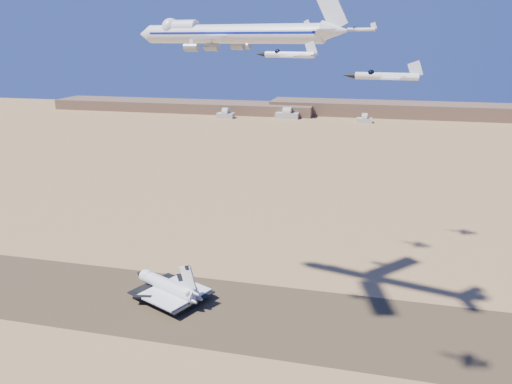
% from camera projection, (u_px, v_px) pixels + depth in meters
% --- Properties ---
extents(ground, '(1200.00, 1200.00, 0.00)m').
position_uv_depth(ground, '(219.00, 311.00, 193.36)').
color(ground, '#A37E48').
rests_on(ground, ground).
extents(runway, '(600.00, 50.00, 0.06)m').
position_uv_depth(runway, '(219.00, 311.00, 193.35)').
color(runway, '#4A3D25').
rests_on(runway, ground).
extents(ridgeline, '(960.00, 90.00, 18.00)m').
position_uv_depth(ridgeline, '(385.00, 111.00, 666.19)').
color(ridgeline, brown).
rests_on(ridgeline, ground).
extents(hangars, '(200.50, 29.50, 30.00)m').
position_uv_depth(hangars, '(283.00, 115.00, 650.61)').
color(hangars, beige).
rests_on(hangars, ground).
extents(shuttle, '(37.14, 31.65, 18.09)m').
position_uv_depth(shuttle, '(168.00, 287.00, 202.00)').
color(shuttle, white).
rests_on(shuttle, runway).
extents(carrier_747, '(80.05, 60.29, 19.92)m').
position_uv_depth(carrier_747, '(224.00, 34.00, 170.77)').
color(carrier_747, white).
extents(crew_a, '(0.46, 0.67, 1.75)m').
position_uv_depth(crew_a, '(177.00, 305.00, 195.80)').
color(crew_a, '#C46D0B').
rests_on(crew_a, runway).
extents(crew_b, '(0.61, 0.89, 1.68)m').
position_uv_depth(crew_b, '(177.00, 306.00, 194.89)').
color(crew_b, '#C46D0B').
rests_on(crew_b, runway).
extents(crew_c, '(1.02, 0.75, 1.57)m').
position_uv_depth(crew_c, '(176.00, 308.00, 194.13)').
color(crew_c, '#C46D0B').
rests_on(crew_c, runway).
extents(chase_jet_a, '(15.65, 9.05, 3.98)m').
position_uv_depth(chase_jet_a, '(288.00, 54.00, 118.08)').
color(chase_jet_a, white).
extents(chase_jet_b, '(16.45, 8.98, 4.10)m').
position_uv_depth(chase_jet_b, '(385.00, 76.00, 104.33)').
color(chase_jet_b, white).
extents(chase_jet_c, '(14.74, 8.56, 3.75)m').
position_uv_depth(chase_jet_c, '(295.00, 27.00, 206.27)').
color(chase_jet_c, white).
extents(chase_jet_d, '(15.63, 8.56, 3.90)m').
position_uv_depth(chase_jet_d, '(360.00, 29.00, 222.84)').
color(chase_jet_d, white).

